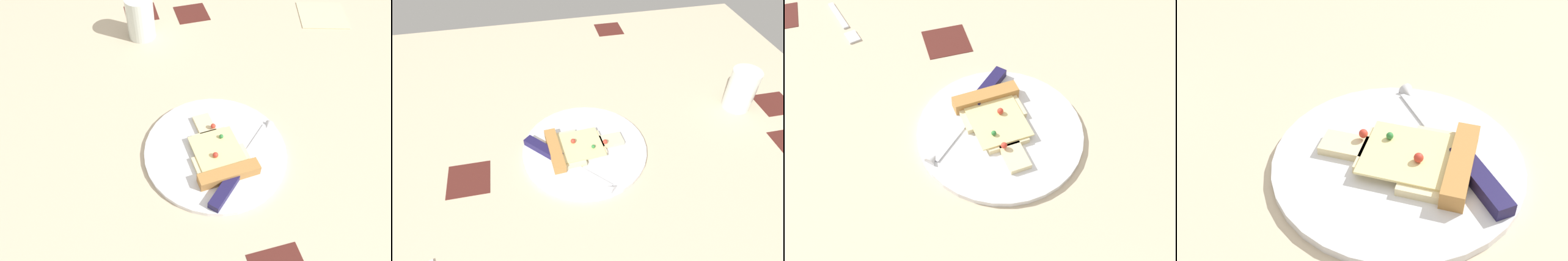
% 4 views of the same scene
% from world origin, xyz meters
% --- Properties ---
extents(ground_plane, '(1.45, 1.45, 0.03)m').
position_xyz_m(ground_plane, '(-0.00, 0.00, -0.01)').
color(ground_plane, '#C6B293').
rests_on(ground_plane, ground).
extents(plate, '(0.29, 0.29, 0.01)m').
position_xyz_m(plate, '(-0.06, 0.01, 0.01)').
color(plate, silver).
rests_on(plate, ground_plane).
extents(pizza_slice, '(0.12, 0.18, 0.02)m').
position_xyz_m(pizza_slice, '(-0.05, -0.01, 0.02)').
color(pizza_slice, beige).
rests_on(pizza_slice, plate).
extents(knife, '(0.19, 0.18, 0.02)m').
position_xyz_m(knife, '(-0.03, -0.05, 0.02)').
color(knife, silver).
rests_on(knife, plate).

